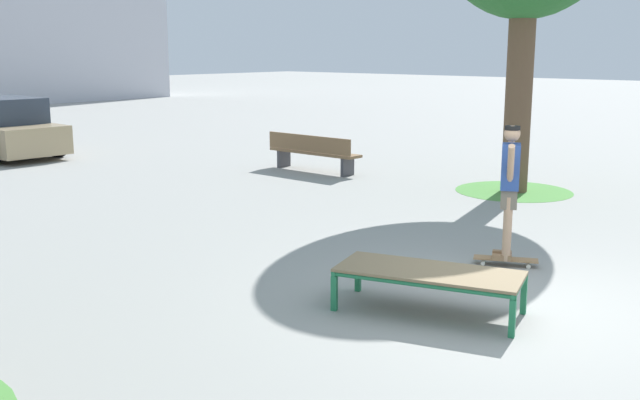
# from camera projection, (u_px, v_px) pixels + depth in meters

# --- Properties ---
(ground_plane) EXTENTS (120.00, 120.00, 0.00)m
(ground_plane) POSITION_uv_depth(u_px,v_px,m) (516.00, 308.00, 7.89)
(ground_plane) COLOR #999993
(skate_box) EXTENTS (1.29, 2.04, 0.46)m
(skate_box) POSITION_uv_depth(u_px,v_px,m) (429.00, 274.00, 7.68)
(skate_box) COLOR #237A4C
(skate_box) RESTS_ON ground
(skateboard) EXTENTS (0.54, 0.80, 0.09)m
(skateboard) POSITION_uv_depth(u_px,v_px,m) (506.00, 259.00, 9.42)
(skateboard) COLOR #9E754C
(skateboard) RESTS_ON ground
(skater) EXTENTS (0.93, 0.52, 1.69)m
(skater) POSITION_uv_depth(u_px,v_px,m) (510.00, 183.00, 9.22)
(skater) COLOR tan
(skater) RESTS_ON skateboard
(grass_patch_near_right) EXTENTS (2.23, 2.23, 0.01)m
(grass_patch_near_right) POSITION_uv_depth(u_px,v_px,m) (514.00, 191.00, 14.34)
(grass_patch_near_right) COLOR #519342
(grass_patch_near_right) RESTS_ON ground
(car_tan) EXTENTS (1.97, 4.23, 1.50)m
(car_tan) POSITION_uv_depth(u_px,v_px,m) (0.00, 129.00, 18.94)
(car_tan) COLOR tan
(car_tan) RESTS_ON ground
(park_bench) EXTENTS (0.46, 2.40, 0.83)m
(park_bench) POSITION_uv_depth(u_px,v_px,m) (313.00, 152.00, 16.56)
(park_bench) COLOR brown
(park_bench) RESTS_ON ground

